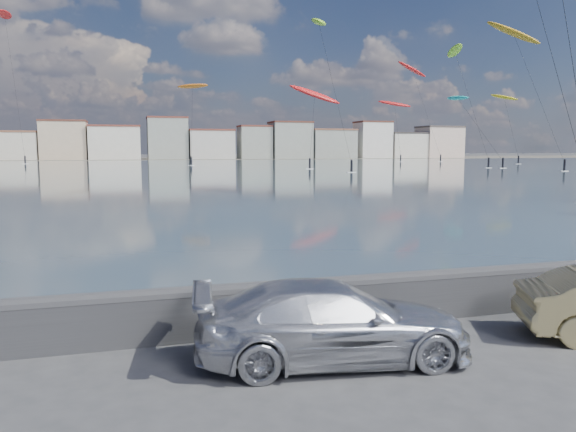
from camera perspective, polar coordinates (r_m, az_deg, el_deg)
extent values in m
plane|color=#333335|center=(9.06, 0.93, -17.21)|extent=(700.00, 700.00, 0.00)
cube|color=#3E545F|center=(99.51, -14.64, 4.56)|extent=(500.00, 177.00, 0.00)
cube|color=#4C473D|center=(207.95, -15.40, 5.65)|extent=(500.00, 60.00, 0.00)
cube|color=#28282B|center=(11.35, -3.09, -9.74)|extent=(400.00, 0.35, 0.90)
cylinder|color=#28282B|center=(11.23, -3.10, -7.54)|extent=(400.00, 0.36, 0.36)
cube|color=beige|center=(196.63, -25.70, 6.39)|extent=(12.00, 10.00, 8.50)
cube|color=brown|center=(196.69, -25.77, 7.71)|extent=(12.24, 10.20, 0.60)
cube|color=#CCB293|center=(194.86, -21.79, 7.10)|extent=(14.00, 11.00, 12.00)
cube|color=#562D23|center=(195.03, -21.87, 8.95)|extent=(14.28, 11.22, 0.60)
cube|color=silver|center=(193.95, -17.19, 7.06)|extent=(16.00, 13.00, 10.50)
cube|color=brown|center=(194.07, -17.25, 8.70)|extent=(16.32, 13.26, 0.60)
cube|color=gray|center=(194.40, -12.15, 7.65)|extent=(13.00, 10.00, 13.50)
cube|color=brown|center=(194.63, -12.20, 9.73)|extent=(13.26, 10.20, 0.60)
cube|color=beige|center=(195.91, -7.86, 7.15)|extent=(15.00, 12.00, 9.50)
cube|color=brown|center=(196.00, -7.89, 8.63)|extent=(15.30, 12.24, 0.60)
cube|color=gray|center=(198.72, -3.40, 7.42)|extent=(11.00, 9.00, 11.00)
cube|color=brown|center=(198.85, -3.41, 9.09)|extent=(11.22, 9.18, 0.60)
cube|color=gray|center=(201.96, 0.23, 7.63)|extent=(14.00, 11.00, 12.50)
cube|color=#562D23|center=(202.15, 0.23, 9.49)|extent=(14.28, 11.22, 0.60)
cube|color=gray|center=(206.82, 4.39, 7.25)|extent=(16.00, 12.00, 10.00)
cube|color=brown|center=(206.92, 4.40, 8.72)|extent=(16.32, 12.24, 0.60)
cube|color=white|center=(213.13, 8.59, 7.58)|extent=(12.00, 10.00, 13.00)
cube|color=#562D23|center=(213.33, 8.63, 9.41)|extent=(12.24, 10.20, 0.60)
cube|color=silver|center=(219.06, 11.82, 6.97)|extent=(14.00, 11.00, 9.00)
cube|color=#383330|center=(219.13, 11.85, 8.23)|extent=(14.28, 11.22, 0.60)
cube|color=beige|center=(226.18, 15.11, 7.19)|extent=(15.00, 12.00, 11.50)
cube|color=#4C423D|center=(226.31, 15.15, 8.72)|extent=(15.30, 12.24, 0.60)
imported|color=silver|center=(9.96, 4.59, -10.65)|extent=(5.03, 2.56, 1.40)
ellipsoid|color=#19BFBF|center=(122.66, 16.83, 11.40)|extent=(3.21, 8.59, 1.48)
cube|color=white|center=(111.32, 20.97, 4.57)|extent=(1.40, 0.42, 0.08)
cylinder|color=black|center=(111.29, 20.99, 5.04)|extent=(0.36, 0.36, 1.70)
sphere|color=black|center=(111.27, 21.01, 5.50)|extent=(0.28, 0.28, 0.28)
cylinder|color=black|center=(116.72, 18.83, 8.47)|extent=(1.09, 14.10, 12.65)
ellipsoid|color=#8CD826|center=(93.36, 3.12, 19.08)|extent=(4.72, 8.87, 3.36)
cube|color=white|center=(86.25, 6.47, 4.44)|extent=(1.40, 0.42, 0.08)
cylinder|color=black|center=(86.22, 6.47, 5.04)|extent=(0.36, 0.36, 1.70)
sphere|color=black|center=(86.20, 6.48, 5.63)|extent=(0.28, 0.28, 0.28)
cylinder|color=black|center=(89.10, 4.78, 12.46)|extent=(3.22, 6.67, 22.11)
ellipsoid|color=red|center=(167.67, 10.76, 11.13)|extent=(10.09, 5.05, 2.85)
cube|color=white|center=(155.78, 11.36, 5.43)|extent=(1.40, 0.42, 0.08)
cylinder|color=black|center=(155.76, 11.37, 5.76)|extent=(0.36, 0.36, 1.70)
sphere|color=black|center=(155.75, 11.38, 6.09)|extent=(0.28, 0.28, 0.28)
cylinder|color=black|center=(161.54, 11.06, 8.61)|extent=(3.41, 11.16, 15.10)
ellipsoid|color=yellow|center=(153.46, 21.09, 11.19)|extent=(5.07, 7.85, 2.82)
cube|color=white|center=(142.43, 22.35, 4.92)|extent=(1.40, 0.42, 0.08)
cylinder|color=black|center=(142.41, 22.36, 5.29)|extent=(0.36, 0.36, 1.70)
sphere|color=black|center=(142.40, 22.38, 5.65)|extent=(0.28, 0.28, 0.28)
cylinder|color=black|center=(147.73, 21.71, 8.42)|extent=(3.35, 10.78, 15.10)
ellipsoid|color=red|center=(172.74, 12.48, 14.35)|extent=(9.97, 4.03, 5.32)
cube|color=white|center=(160.27, 15.23, 5.36)|extent=(1.40, 0.42, 0.08)
cylinder|color=black|center=(160.26, 15.24, 5.68)|extent=(0.36, 0.36, 1.70)
sphere|color=black|center=(160.24, 15.25, 6.01)|extent=(0.28, 0.28, 0.28)
cylinder|color=black|center=(165.98, 13.83, 10.24)|extent=(2.07, 13.83, 25.27)
cylinder|color=black|center=(45.82, 24.14, 18.71)|extent=(3.98, 6.63, 24.47)
ellipsoid|color=#8CD826|center=(122.26, 16.57, 15.78)|extent=(5.44, 9.01, 2.30)
cube|color=white|center=(112.20, 19.68, 4.64)|extent=(1.40, 0.42, 0.08)
cylinder|color=black|center=(112.17, 19.70, 5.10)|extent=(0.36, 0.36, 1.70)
sphere|color=black|center=(112.15, 19.72, 5.56)|extent=(0.28, 0.28, 0.28)
cylinder|color=black|center=(116.68, 18.10, 10.76)|extent=(1.14, 11.09, 21.86)
ellipsoid|color=red|center=(107.24, 2.73, 12.23)|extent=(10.41, 4.37, 4.87)
cube|color=white|center=(100.15, 2.22, 4.81)|extent=(1.40, 0.42, 0.08)
cylinder|color=black|center=(100.13, 2.23, 5.33)|extent=(0.36, 0.36, 1.70)
sphere|color=black|center=(100.10, 2.23, 5.84)|extent=(0.28, 0.28, 0.28)
cylinder|color=black|center=(103.50, 2.49, 9.00)|extent=(2.95, 6.12, 12.38)
ellipsoid|color=#BF8C19|center=(109.49, 21.89, 16.90)|extent=(8.32, 9.06, 5.95)
cube|color=white|center=(100.61, 26.25, 4.12)|extent=(1.40, 0.42, 0.08)
cylinder|color=black|center=(100.58, 26.28, 4.63)|extent=(0.36, 0.36, 1.70)
sphere|color=black|center=(100.56, 26.31, 5.14)|extent=(0.28, 0.28, 0.28)
cylinder|color=black|center=(104.38, 24.04, 11.13)|extent=(2.37, 11.22, 22.32)
ellipsoid|color=red|center=(156.82, -26.85, 17.80)|extent=(2.95, 9.62, 1.66)
cube|color=white|center=(146.01, -25.13, 4.83)|extent=(1.40, 0.42, 0.08)
cylinder|color=black|center=(145.99, -25.15, 5.18)|extent=(0.36, 0.36, 1.70)
sphere|color=black|center=(145.97, -25.17, 5.53)|extent=(0.28, 0.28, 0.28)
cylinder|color=black|center=(150.49, -26.01, 11.79)|extent=(3.87, 7.15, 33.98)
ellipsoid|color=orange|center=(131.61, -9.68, 12.88)|extent=(7.87, 8.12, 1.10)
cube|color=white|center=(121.69, -9.79, 5.09)|extent=(1.40, 0.42, 0.08)
cylinder|color=black|center=(121.67, -9.80, 5.51)|extent=(0.36, 0.36, 1.70)
sphere|color=black|center=(121.65, -9.81, 5.94)|extent=(0.28, 0.28, 0.28)
cylinder|color=black|center=(126.38, -9.74, 9.42)|extent=(1.63, 9.14, 16.33)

